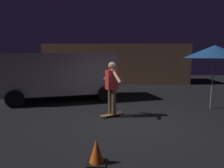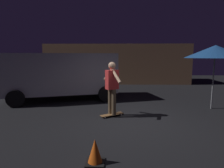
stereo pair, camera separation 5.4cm
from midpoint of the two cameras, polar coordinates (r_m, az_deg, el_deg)
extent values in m
plane|color=black|center=(5.64, 6.60, -11.74)|extent=(28.00, 28.00, 0.00)
cube|color=#AD7F56|center=(14.58, 1.61, 6.10)|extent=(9.95, 3.35, 2.71)
cube|color=#B2B2B7|center=(8.82, -14.26, 3.22)|extent=(4.95, 3.13, 1.70)
cube|color=black|center=(9.07, -28.95, 4.79)|extent=(0.55, 1.69, 0.64)
cylinder|color=black|center=(8.13, -26.41, -3.88)|extent=(0.70, 0.40, 0.66)
cylinder|color=black|center=(10.05, -24.17, -1.55)|extent=(0.70, 0.40, 0.66)
cylinder|color=black|center=(8.16, -1.58, -2.96)|extent=(0.70, 0.40, 0.66)
cylinder|color=black|center=(10.07, -4.13, -0.81)|extent=(0.70, 0.40, 0.66)
cylinder|color=slate|center=(7.87, 27.86, 1.33)|extent=(0.05, 0.05, 2.20)
cone|color=#1E4C8C|center=(7.83, 28.35, 8.42)|extent=(2.10, 2.10, 0.45)
cube|color=olive|center=(6.29, 0.25, -8.96)|extent=(0.76, 0.59, 0.02)
sphere|color=silver|center=(6.52, 2.15, -8.65)|extent=(0.05, 0.05, 0.05)
sphere|color=silver|center=(6.38, 2.99, -9.03)|extent=(0.05, 0.05, 0.05)
sphere|color=silver|center=(6.23, -2.56, -9.47)|extent=(0.05, 0.05, 0.05)
sphere|color=silver|center=(6.08, -1.79, -9.90)|extent=(0.05, 0.05, 0.05)
cylinder|color=brown|center=(6.27, -0.27, -5.04)|extent=(0.14, 0.14, 0.82)
cylinder|color=brown|center=(6.08, 0.79, -5.45)|extent=(0.14, 0.14, 0.82)
cube|color=red|center=(6.05, 0.26, 1.31)|extent=(0.44, 0.39, 0.60)
sphere|color=tan|center=(6.01, 0.26, 5.43)|extent=(0.23, 0.23, 0.23)
cylinder|color=tan|center=(6.22, -0.79, 2.90)|extent=(0.37, 0.50, 0.46)
cylinder|color=tan|center=(5.84, 1.37, 2.54)|extent=(0.37, 0.50, 0.46)
cube|color=black|center=(3.79, -4.54, -22.04)|extent=(0.34, 0.34, 0.03)
cone|color=#EA5914|center=(3.69, -4.58, -19.16)|extent=(0.28, 0.28, 0.46)
camera|label=1|loc=(0.03, -89.74, 0.04)|focal=31.00mm
camera|label=2|loc=(0.03, 90.26, -0.04)|focal=31.00mm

